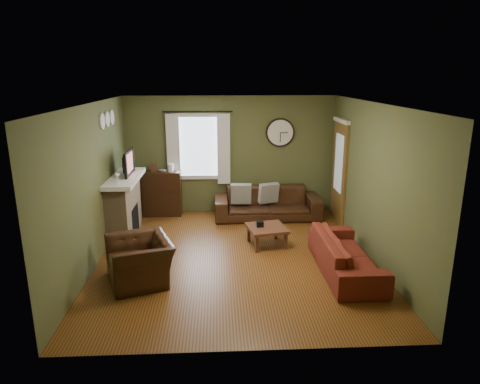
{
  "coord_description": "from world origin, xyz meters",
  "views": [
    {
      "loc": [
        -0.28,
        -6.8,
        3.04
      ],
      "look_at": [
        0.1,
        0.4,
        1.05
      ],
      "focal_mm": 32.0,
      "sensor_mm": 36.0,
      "label": 1
    }
  ],
  "objects_px": {
    "bookshelf": "(162,193)",
    "armchair": "(140,260)",
    "coffee_table": "(267,236)",
    "sofa_red": "(346,254)",
    "sofa_brown": "(267,203)"
  },
  "relations": [
    {
      "from": "bookshelf",
      "to": "sofa_red",
      "type": "xyz_separation_m",
      "value": [
        3.24,
        -3.02,
        -0.21
      ]
    },
    {
      "from": "armchair",
      "to": "coffee_table",
      "type": "xyz_separation_m",
      "value": [
        2.07,
        1.29,
        -0.15
      ]
    },
    {
      "from": "sofa_red",
      "to": "coffee_table",
      "type": "xyz_separation_m",
      "value": [
        -1.13,
        1.14,
        -0.11
      ]
    },
    {
      "from": "bookshelf",
      "to": "armchair",
      "type": "xyz_separation_m",
      "value": [
        0.04,
        -3.17,
        -0.17
      ]
    },
    {
      "from": "sofa_brown",
      "to": "armchair",
      "type": "relative_size",
      "value": 2.24
    },
    {
      "from": "bookshelf",
      "to": "armchair",
      "type": "bearing_deg",
      "value": -89.19
    },
    {
      "from": "bookshelf",
      "to": "armchair",
      "type": "height_order",
      "value": "bookshelf"
    },
    {
      "from": "coffee_table",
      "to": "armchair",
      "type": "bearing_deg",
      "value": -148.05
    },
    {
      "from": "sofa_brown",
      "to": "coffee_table",
      "type": "xyz_separation_m",
      "value": [
        -0.19,
        -1.57,
        -0.15
      ]
    },
    {
      "from": "armchair",
      "to": "bookshelf",
      "type": "bearing_deg",
      "value": 160.49
    },
    {
      "from": "sofa_brown",
      "to": "sofa_red",
      "type": "bearing_deg",
      "value": -70.96
    },
    {
      "from": "sofa_red",
      "to": "coffee_table",
      "type": "distance_m",
      "value": 1.6
    },
    {
      "from": "sofa_red",
      "to": "armchair",
      "type": "distance_m",
      "value": 3.2
    },
    {
      "from": "bookshelf",
      "to": "sofa_brown",
      "type": "relative_size",
      "value": 0.43
    },
    {
      "from": "sofa_brown",
      "to": "coffee_table",
      "type": "relative_size",
      "value": 3.39
    }
  ]
}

